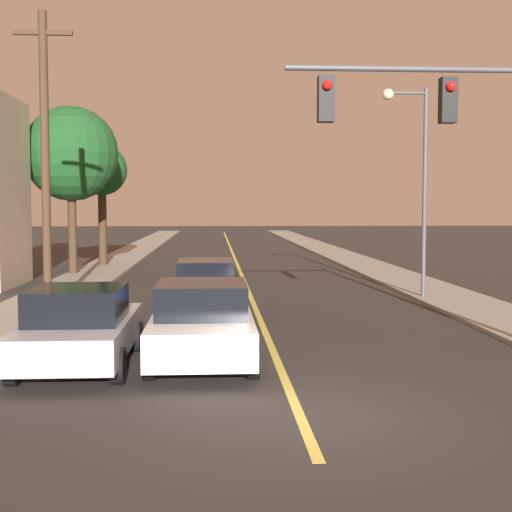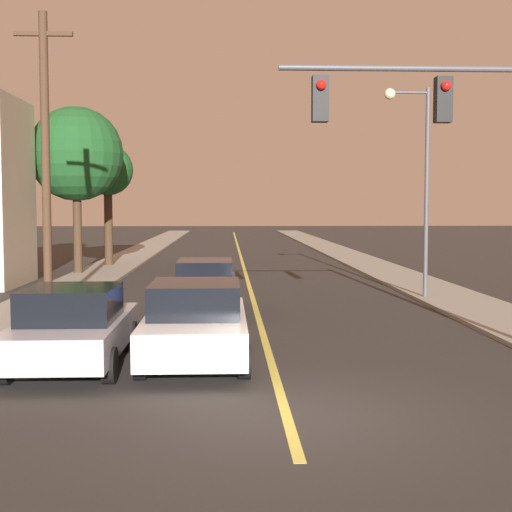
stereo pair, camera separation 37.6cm
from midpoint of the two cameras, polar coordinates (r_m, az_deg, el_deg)
name	(u,v)px [view 2 (the right image)]	position (r m, az deg, el deg)	size (l,w,h in m)	color
ground_plane	(286,415)	(10.70, 3.46, -12.60)	(200.00, 200.00, 0.00)	#2D2B28
road_surface	(240,253)	(46.31, -1.08, 0.23)	(10.50, 80.00, 0.01)	#2D2B28
sidewalk_left	(139,253)	(46.61, -9.09, 0.27)	(2.50, 80.00, 0.12)	gray
sidewalk_right	(339,252)	(46.90, 6.88, 0.31)	(2.50, 80.00, 0.12)	gray
car_near_lane_front	(196,322)	(14.02, -4.07, -5.29)	(2.05, 4.73, 1.59)	white
car_near_lane_second	(205,286)	(20.30, -3.55, -2.39)	(1.86, 4.77, 1.54)	navy
car_outer_lane_front	(73,327)	(13.96, -13.67, -5.51)	(2.01, 4.45, 1.55)	#A5A8B2
traffic_signal_mast	(460,139)	(15.05, 16.70, 8.93)	(5.57, 0.42, 5.91)	#47474C
streetlamp_right	(417,163)	(23.69, 13.18, 7.22)	(1.49, 0.36, 6.71)	#47474C
utility_pole_left	(46,157)	(20.61, -15.97, 7.59)	(1.60, 0.24, 8.23)	#422D1E
tree_left_near	(76,154)	(32.44, -13.86, 7.89)	(4.12, 4.12, 7.29)	#3D2B1C
tree_left_far	(108,172)	(36.40, -11.49, 6.59)	(2.53, 2.53, 6.00)	#3D2B1C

